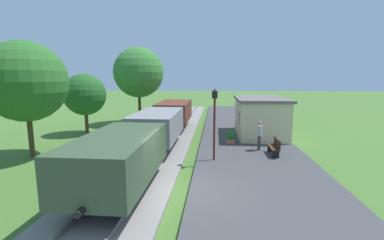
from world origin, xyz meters
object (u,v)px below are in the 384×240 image
at_px(person_waiting, 259,134).
at_px(potted_planter, 231,137).
at_px(station_hut, 260,116).
at_px(freight_train, 158,128).
at_px(lamp_post_near, 215,111).
at_px(tree_field_left, 139,73).
at_px(tree_trackside_far, 85,95).
at_px(tree_trackside_mid, 25,82).
at_px(bench_near_hut, 275,147).

height_order(person_waiting, potted_planter, person_waiting).
distance_m(station_hut, potted_planter, 3.76).
distance_m(freight_train, lamp_post_near, 4.55).
xyz_separation_m(station_hut, tree_field_left, (-10.67, 5.59, 3.28)).
bearing_deg(lamp_post_near, potted_planter, 72.87).
distance_m(lamp_post_near, tree_trackside_far, 12.29).
bearing_deg(person_waiting, freight_train, 13.31).
relative_size(freight_train, tree_field_left, 2.64).
bearing_deg(tree_trackside_mid, potted_planter, 14.96).
relative_size(tree_trackside_mid, tree_trackside_far, 1.35).
xyz_separation_m(tree_trackside_mid, tree_trackside_far, (0.05, 6.36, -1.12)).
height_order(potted_planter, tree_trackside_mid, tree_trackside_mid).
height_order(potted_planter, tree_field_left, tree_field_left).
bearing_deg(tree_field_left, freight_train, -67.54).
bearing_deg(tree_trackside_far, station_hut, -1.92).
distance_m(potted_planter, tree_field_left, 12.67).
distance_m(station_hut, lamp_post_near, 7.21).
height_order(station_hut, potted_planter, station_hut).
xyz_separation_m(freight_train, tree_trackside_mid, (-6.80, -2.15, 2.85)).
bearing_deg(potted_planter, tree_trackside_mid, -165.04).
relative_size(lamp_post_near, tree_trackside_mid, 0.57).
relative_size(potted_planter, lamp_post_near, 0.25).
bearing_deg(potted_planter, tree_field_left, 134.89).
bearing_deg(freight_train, lamp_post_near, -35.96).
xyz_separation_m(person_waiting, potted_planter, (-1.57, 1.31, -0.46)).
xyz_separation_m(station_hut, tree_trackside_mid, (-13.59, -5.91, 2.60)).
distance_m(freight_train, tree_field_left, 10.72).
height_order(freight_train, potted_planter, freight_train).
distance_m(lamp_post_near, tree_field_left, 14.16).
xyz_separation_m(freight_train, lamp_post_near, (3.51, -2.54, 1.41)).
distance_m(station_hut, tree_trackside_far, 13.63).
xyz_separation_m(tree_trackside_far, tree_field_left, (2.88, 5.13, 1.81)).
distance_m(freight_train, person_waiting, 6.15).
relative_size(person_waiting, tree_trackside_far, 0.36).
distance_m(freight_train, station_hut, 7.78).
bearing_deg(tree_field_left, tree_trackside_far, -119.29).
height_order(person_waiting, lamp_post_near, lamp_post_near).
xyz_separation_m(bench_near_hut, tree_trackside_far, (-13.58, 5.58, 2.41)).
xyz_separation_m(potted_planter, tree_field_left, (-8.43, 8.46, 4.21)).
bearing_deg(station_hut, tree_trackside_far, 178.08).
relative_size(person_waiting, tree_trackside_mid, 0.26).
bearing_deg(potted_planter, tree_trackside_far, 163.60).
bearing_deg(freight_train, tree_trackside_mid, -162.48).
xyz_separation_m(station_hut, potted_planter, (-2.23, -2.88, -0.93)).
height_order(station_hut, tree_trackside_far, tree_trackside_far).
xyz_separation_m(tree_trackside_mid, tree_field_left, (2.93, 11.50, 0.69)).
distance_m(station_hut, tree_trackside_mid, 15.05).
height_order(freight_train, tree_trackside_far, tree_trackside_far).
bearing_deg(bench_near_hut, freight_train, 168.71).
height_order(freight_train, tree_trackside_mid, tree_trackside_mid).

